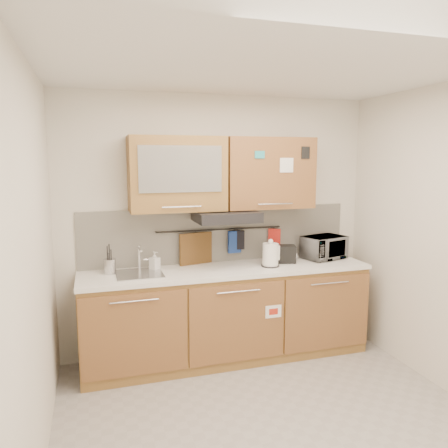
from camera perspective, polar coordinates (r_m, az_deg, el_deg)
floor at (r=3.60m, az=6.75°, el=-24.72°), size 3.20×3.20×0.00m
ceiling at (r=3.08m, az=7.64°, el=20.22°), size 3.20×3.20×0.00m
wall_back at (r=4.48m, az=-0.67°, el=-0.11°), size 3.20×0.00×3.20m
wall_left at (r=2.85m, az=-23.82°, el=-5.83°), size 0.00×3.00×3.00m
base_cabinet at (r=4.42m, az=0.49°, el=-12.24°), size 2.80×0.64×0.88m
countertop at (r=4.27m, az=0.51°, el=-6.03°), size 2.82×0.62×0.04m
backsplash at (r=4.48m, az=-0.63°, el=-1.40°), size 2.80×0.02×0.56m
upper_cabinets at (r=4.26m, az=-0.08°, el=6.62°), size 1.82×0.37×0.70m
range_hood at (r=4.22m, az=0.27°, el=1.01°), size 0.60×0.46×0.10m
sink at (r=4.11m, az=-11.00°, el=-6.39°), size 0.42×0.40×0.26m
utensil_rail at (r=4.44m, az=-0.49°, el=-0.71°), size 1.30×0.02×0.02m
utensil_crock at (r=4.17m, az=-14.68°, el=-5.33°), size 0.13×0.13×0.28m
kettle at (r=4.33m, az=6.09°, el=-4.10°), size 0.21×0.19×0.28m
toaster at (r=4.50m, az=7.78°, el=-3.88°), size 0.26×0.20×0.18m
microwave at (r=4.75m, az=12.90°, el=-3.00°), size 0.50×0.41×0.24m
soap_bottle at (r=4.23m, az=-9.05°, el=-4.77°), size 0.11×0.11×0.18m
cutting_board at (r=4.40m, az=-3.68°, el=-3.94°), size 0.35×0.11×0.43m
oven_mitt at (r=4.49m, az=1.39°, el=-2.34°), size 0.14×0.05×0.23m
dark_pouch at (r=4.50m, az=1.88°, el=-2.10°), size 0.13×0.05×0.19m
pot_holder at (r=4.64m, az=6.59°, el=-1.60°), size 0.13×0.07×0.16m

